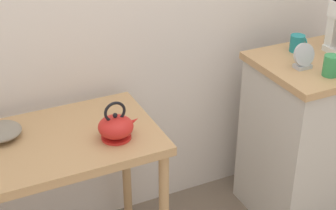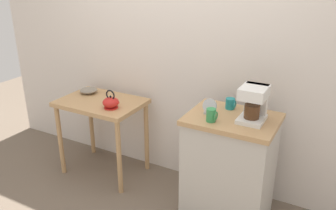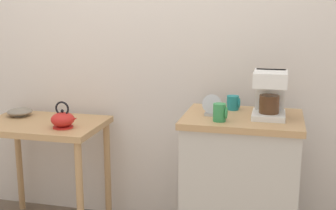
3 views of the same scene
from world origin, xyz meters
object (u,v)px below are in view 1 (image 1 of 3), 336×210
(table_clock, at_px, (304,57))
(teakettle, at_px, (116,127))
(bowl_stoneware, at_px, (1,131))
(mug_dark_teal, at_px, (298,43))
(mug_tall_green, at_px, (331,66))

(table_clock, bearing_deg, teakettle, 179.83)
(bowl_stoneware, relative_size, teakettle, 0.95)
(teakettle, bearing_deg, bowl_stoneware, 154.54)
(bowl_stoneware, bearing_deg, mug_dark_teal, -1.22)
(mug_tall_green, bearing_deg, table_clock, 117.96)
(bowl_stoneware, relative_size, mug_tall_green, 1.74)
(bowl_stoneware, relative_size, mug_dark_teal, 2.00)
(mug_tall_green, height_order, table_clock, table_clock)
(mug_tall_green, distance_m, table_clock, 0.13)
(table_clock, bearing_deg, bowl_stoneware, 171.33)
(bowl_stoneware, distance_m, table_clock, 1.38)
(bowl_stoneware, distance_m, mug_tall_green, 1.46)
(teakettle, height_order, mug_tall_green, mug_tall_green)
(mug_tall_green, bearing_deg, mug_dark_teal, 82.00)
(mug_tall_green, relative_size, table_clock, 0.80)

